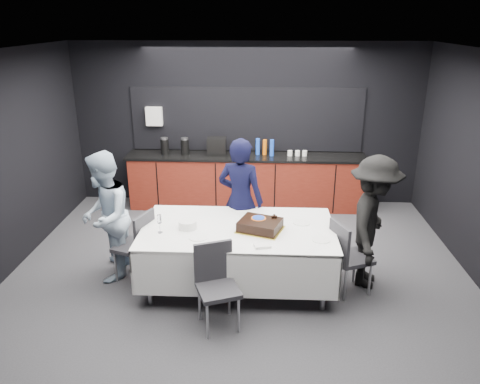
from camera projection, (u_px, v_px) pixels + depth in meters
The scene contains 18 objects.
ground at pixel (240, 268), 6.29m from camera, with size 6.00×6.00×0.00m, color #3C3C41.
room_shell at pixel (240, 132), 5.64m from camera, with size 6.04×5.04×2.82m.
kitchenette at pixel (245, 177), 8.17m from camera, with size 4.10×0.64×2.05m.
party_table at pixel (238, 238), 5.69m from camera, with size 2.32×1.32×0.78m.
cake_assembly at pixel (260, 225), 5.55m from camera, with size 0.61×0.56×0.16m.
plate_stack at pixel (188, 224), 5.60m from camera, with size 0.22×0.22×0.10m, color white.
loose_plate_near at pixel (198, 237), 5.38m from camera, with size 0.22×0.22×0.01m, color white.
loose_plate_right_a at pixel (302, 222), 5.77m from camera, with size 0.22×0.22×0.01m, color white.
loose_plate_right_b at pixel (321, 240), 5.32m from camera, with size 0.21×0.21×0.01m, color white.
loose_plate_far at pixel (244, 215), 6.00m from camera, with size 0.18×0.18×0.01m, color white.
fork_pile at pixel (263, 246), 5.16m from camera, with size 0.18×0.11×0.03m, color white.
champagne_flute at pixel (159, 220), 5.45m from camera, with size 0.06×0.06×0.22m.
chair_left at pixel (138, 242), 5.83m from camera, with size 0.54×0.54×0.92m.
chair_right at pixel (346, 253), 5.55m from camera, with size 0.55×0.55×0.92m.
chair_near at pixel (216, 279), 4.99m from camera, with size 0.54×0.54×0.92m.
person_center at pixel (241, 201), 6.25m from camera, with size 0.63×0.41×1.72m, color black.
person_left at pixel (105, 217), 5.82m from camera, with size 0.81×0.63×1.66m, color #A6BCD1.
person_right at pixel (373, 223), 5.65m from camera, with size 1.07×0.62×1.66m, color black.
Camera 1 is at (0.27, -5.52, 3.16)m, focal length 35.00 mm.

